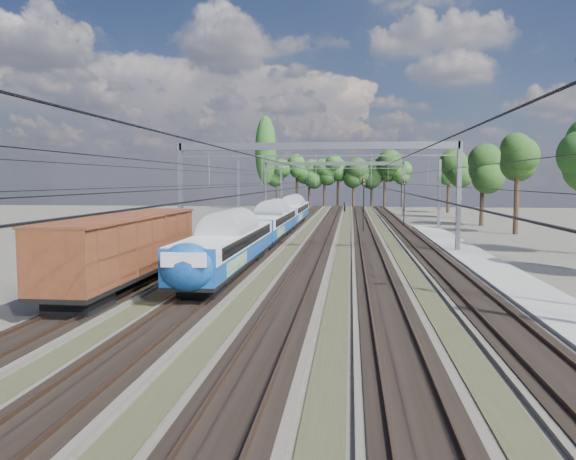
# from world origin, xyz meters

# --- Properties ---
(ground) EXTENTS (220.00, 220.00, 0.00)m
(ground) POSITION_xyz_m (0.00, 0.00, 0.00)
(ground) COLOR #47423A
(ground) RESTS_ON ground
(track_bed) EXTENTS (21.00, 130.00, 0.34)m
(track_bed) POSITION_xyz_m (-0.00, 45.00, 0.10)
(track_bed) COLOR #47423A
(track_bed) RESTS_ON ground
(platform) EXTENTS (3.00, 70.00, 0.30)m
(platform) POSITION_xyz_m (12.00, 20.00, 0.15)
(platform) COLOR gray
(platform) RESTS_ON ground
(catenary) EXTENTS (25.65, 130.00, 9.00)m
(catenary) POSITION_xyz_m (0.33, 52.69, 6.40)
(catenary) COLOR slate
(catenary) RESTS_ON ground
(tree_belt) EXTENTS (39.76, 102.23, 12.45)m
(tree_belt) POSITION_xyz_m (6.55, 92.25, 8.20)
(tree_belt) COLOR black
(tree_belt) RESTS_ON ground
(poplar) EXTENTS (4.40, 4.40, 19.04)m
(poplar) POSITION_xyz_m (-14.50, 98.00, 11.89)
(poplar) COLOR black
(poplar) RESTS_ON ground
(emu_train) EXTENTS (2.71, 57.36, 3.96)m
(emu_train) POSITION_xyz_m (-4.50, 36.01, 2.33)
(emu_train) COLOR black
(emu_train) RESTS_ON ground
(freight_boxcar) EXTENTS (3.12, 15.06, 3.88)m
(freight_boxcar) POSITION_xyz_m (-9.00, 12.12, 2.37)
(freight_boxcar) COLOR black
(freight_boxcar) RESTS_ON ground
(worker) EXTENTS (0.67, 0.80, 1.86)m
(worker) POSITION_xyz_m (1.78, 87.63, 0.93)
(worker) COLOR black
(worker) RESTS_ON ground
(signal_near) EXTENTS (0.43, 0.40, 6.02)m
(signal_near) POSITION_xyz_m (4.32, 46.85, 3.81)
(signal_near) COLOR black
(signal_near) RESTS_ON ground
(signal_far) EXTENTS (0.42, 0.38, 6.04)m
(signal_far) POSITION_xyz_m (9.57, 55.42, 3.82)
(signal_far) COLOR black
(signal_far) RESTS_ON ground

